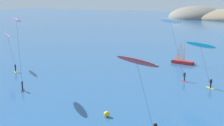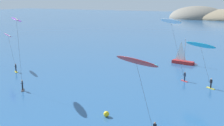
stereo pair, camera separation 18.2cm
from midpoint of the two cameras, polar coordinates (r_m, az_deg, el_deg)
headland_island at (r=222.36m, az=20.24°, el=8.49°), size 75.88×52.60×17.92m
sailboat_near at (r=64.07m, az=14.55°, el=0.36°), size 5.96×1.95×5.70m
kitesurfer_red at (r=29.80m, az=5.31°, el=-0.55°), size 6.58×3.31×8.19m
kitesurfer_magenta at (r=62.35m, az=-20.21°, el=4.79°), size 8.35×5.17×7.08m
kitesurfer_white at (r=51.78m, az=12.15°, el=7.47°), size 6.97×4.29×10.70m
kitesurfer_purple at (r=46.75m, az=-18.66°, el=7.50°), size 5.53×4.76×11.32m
kitesurfer_cyan at (r=48.20m, az=17.76°, el=2.97°), size 6.09×3.89×7.25m
marker_buoy at (r=34.89m, az=-1.00°, el=-10.31°), size 0.70×0.70×0.70m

